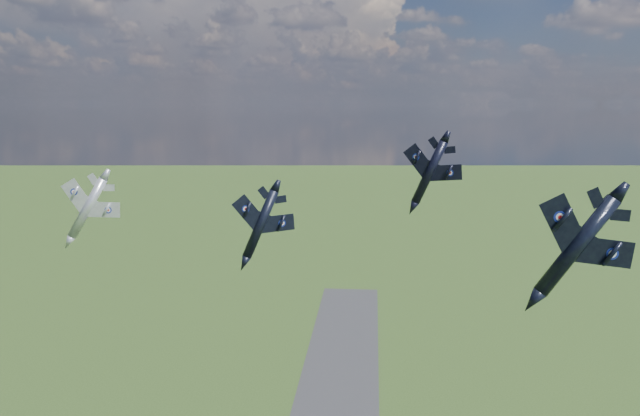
# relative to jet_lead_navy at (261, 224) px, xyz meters

# --- Properties ---
(jet_lead_navy) EXTENTS (13.29, 15.44, 6.24)m
(jet_lead_navy) POSITION_rel_jet_lead_navy_xyz_m (0.00, 0.00, 0.00)
(jet_lead_navy) COLOR black
(jet_right_navy) EXTENTS (11.08, 15.56, 8.92)m
(jet_right_navy) POSITION_rel_jet_lead_navy_xyz_m (34.33, -19.26, 2.06)
(jet_right_navy) COLOR black
(jet_high_navy) EXTENTS (13.76, 16.68, 6.99)m
(jet_high_navy) POSITION_rel_jet_lead_navy_xyz_m (23.59, 19.83, 4.96)
(jet_high_navy) COLOR black
(jet_left_silver) EXTENTS (12.29, 15.28, 7.40)m
(jet_left_silver) POSITION_rel_jet_lead_navy_xyz_m (-27.18, 7.53, 0.51)
(jet_left_silver) COLOR #B2B5BD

